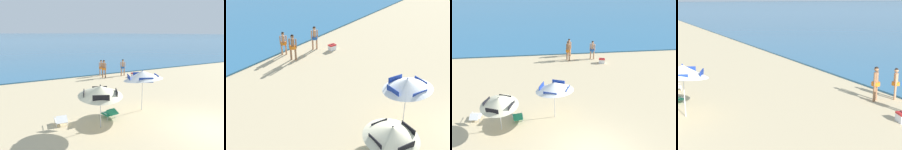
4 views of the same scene
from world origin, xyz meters
The scene contains 8 objects.
beach_umbrella_striped_main centered at (-4.46, 2.64, 1.74)m, with size 2.48×2.50×2.08m.
beach_umbrella_striped_second centered at (-1.48, 3.57, 2.00)m, with size 2.83×2.85×2.37m.
lounge_chair_under_umbrella centered at (-6.00, 3.72, 0.27)m, with size 0.64×0.95×0.52m.
lounge_chair_beside_umbrella centered at (-3.60, 3.39, 0.27)m, with size 0.68×0.96×0.51m.
person_standing_near_shore centered at (2.52, 12.29, 0.96)m, with size 0.44×0.40×1.65m.
person_standing_beside centered at (0.62, 13.33, 0.92)m, with size 0.39×0.39×1.58m.
person_wading_in centered at (0.40, 12.24, 0.99)m, with size 0.42×0.45×1.71m.
cooler_box centered at (3.15, 11.27, 0.20)m, with size 0.56×0.46×0.43m.
Camera 3 is at (-2.49, -10.13, 9.14)m, focal length 44.74 mm.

